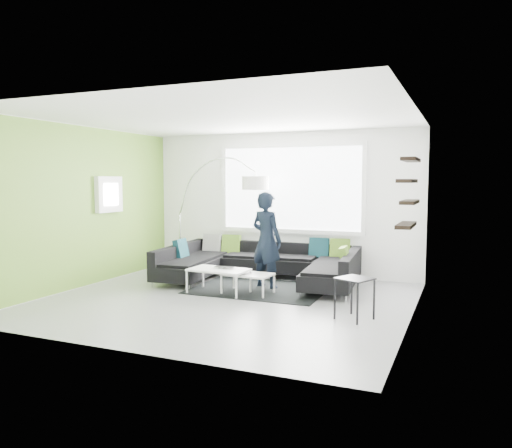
# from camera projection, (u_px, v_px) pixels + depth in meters

# --- Properties ---
(ground) EXTENTS (5.50, 5.50, 0.00)m
(ground) POSITION_uv_depth(u_px,v_px,m) (226.00, 301.00, 7.72)
(ground) COLOR gray
(ground) RESTS_ON ground
(room_shell) EXTENTS (5.54, 5.04, 2.82)m
(room_shell) POSITION_uv_depth(u_px,v_px,m) (233.00, 183.00, 7.74)
(room_shell) COLOR white
(room_shell) RESTS_ON ground
(sectional_sofa) EXTENTS (3.62, 2.43, 0.74)m
(sectional_sofa) POSITION_uv_depth(u_px,v_px,m) (260.00, 265.00, 9.05)
(sectional_sofa) COLOR black
(sectional_sofa) RESTS_ON ground
(rug) EXTENTS (2.26, 1.66, 0.01)m
(rug) POSITION_uv_depth(u_px,v_px,m) (259.00, 289.00, 8.52)
(rug) COLOR black
(rug) RESTS_ON ground
(coffee_table) EXTENTS (1.28, 0.78, 0.41)m
(coffee_table) POSITION_uv_depth(u_px,v_px,m) (233.00, 281.00, 8.18)
(coffee_table) COLOR silver
(coffee_table) RESTS_ON ground
(arc_lamp) EXTENTS (2.34, 1.45, 2.31)m
(arc_lamp) POSITION_uv_depth(u_px,v_px,m) (180.00, 214.00, 10.37)
(arc_lamp) COLOR silver
(arc_lamp) RESTS_ON ground
(side_table) EXTENTS (0.54, 0.54, 0.56)m
(side_table) POSITION_uv_depth(u_px,v_px,m) (354.00, 299.00, 6.65)
(side_table) COLOR black
(side_table) RESTS_ON ground
(person) EXTENTS (0.84, 0.76, 1.66)m
(person) POSITION_uv_depth(u_px,v_px,m) (266.00, 240.00, 8.60)
(person) COLOR black
(person) RESTS_ON ground
(laptop) EXTENTS (0.38, 0.28, 0.03)m
(laptop) POSITION_uv_depth(u_px,v_px,m) (223.00, 268.00, 8.21)
(laptop) COLOR black
(laptop) RESTS_ON coffee_table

